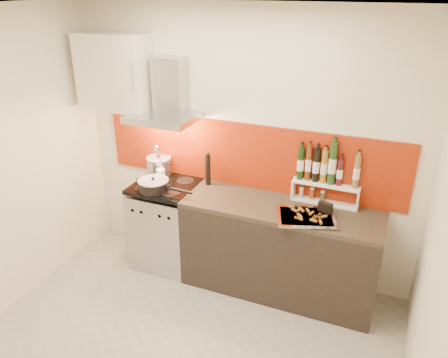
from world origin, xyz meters
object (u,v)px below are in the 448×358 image
at_px(stock_pot, 159,166).
at_px(pepper_mill, 208,169).
at_px(range_stove, 167,225).
at_px(saute_pan, 154,185).
at_px(baking_tray, 306,217).
at_px(counter, 279,249).

height_order(stock_pot, pepper_mill, pepper_mill).
bearing_deg(range_stove, saute_pan, -99.79).
bearing_deg(range_stove, pepper_mill, 25.20).
xyz_separation_m(range_stove, pepper_mill, (0.39, 0.18, 0.62)).
bearing_deg(baking_tray, range_stove, 175.25).
height_order(counter, saute_pan, saute_pan).
bearing_deg(saute_pan, stock_pot, 112.52).
relative_size(counter, saute_pan, 3.13).
xyz_separation_m(saute_pan, baking_tray, (1.47, 0.03, -0.05)).
distance_m(range_stove, stock_pot, 0.62).
bearing_deg(stock_pot, counter, -8.01).
xyz_separation_m(range_stove, counter, (1.20, 0.00, 0.01)).
bearing_deg(baking_tray, saute_pan, -178.82).
height_order(counter, pepper_mill, pepper_mill).
relative_size(pepper_mill, baking_tray, 0.58).
distance_m(stock_pot, pepper_mill, 0.56).
bearing_deg(counter, range_stove, -179.77).
xyz_separation_m(counter, pepper_mill, (-0.81, 0.18, 0.62)).
relative_size(saute_pan, pepper_mill, 1.69).
relative_size(saute_pan, baking_tray, 0.98).
xyz_separation_m(stock_pot, pepper_mill, (0.56, -0.01, 0.06)).
xyz_separation_m(counter, stock_pot, (-1.37, 0.19, 0.55)).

